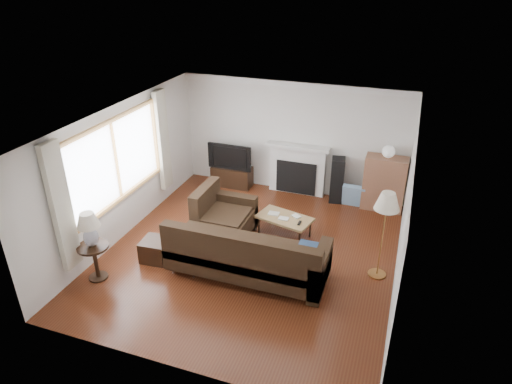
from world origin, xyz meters
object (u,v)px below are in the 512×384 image
(coffee_table, at_px, (284,226))
(side_table, at_px, (96,262))
(sectional_sofa, at_px, (248,252))
(floor_lamp, at_px, (382,236))
(tv_stand, at_px, (232,176))
(bookshelf, at_px, (384,183))

(coffee_table, xyz_separation_m, side_table, (-2.55, -2.30, 0.12))
(sectional_sofa, relative_size, floor_lamp, 1.84)
(tv_stand, height_order, side_table, side_table)
(sectional_sofa, height_order, floor_lamp, floor_lamp)
(bookshelf, bearing_deg, side_table, -136.24)
(bookshelf, relative_size, coffee_table, 1.15)
(coffee_table, xyz_separation_m, floor_lamp, (1.82, -0.69, 0.57))
(side_table, bearing_deg, coffee_table, 42.13)
(sectional_sofa, bearing_deg, floor_lamp, 18.98)
(sectional_sofa, xyz_separation_m, coffee_table, (0.23, 1.39, -0.26))
(bookshelf, relative_size, floor_lamp, 0.75)
(bookshelf, bearing_deg, coffee_table, -133.89)
(tv_stand, distance_m, bookshelf, 3.43)
(coffee_table, bearing_deg, side_table, -123.94)
(bookshelf, bearing_deg, sectional_sofa, -121.13)
(bookshelf, distance_m, coffee_table, 2.41)
(sectional_sofa, xyz_separation_m, side_table, (-2.32, -0.91, -0.14))
(tv_stand, relative_size, side_table, 1.46)
(sectional_sofa, bearing_deg, tv_stand, 116.40)
(tv_stand, height_order, sectional_sofa, sectional_sofa)
(bookshelf, height_order, coffee_table, bookshelf)
(bookshelf, bearing_deg, floor_lamp, -85.86)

